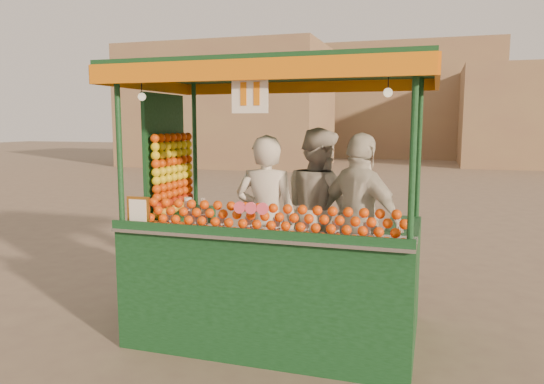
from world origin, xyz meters
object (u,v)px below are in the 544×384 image
(vendor_left, at_px, (266,220))
(vendor_middle, at_px, (319,210))
(juice_cart, at_px, (268,251))
(vendor_right, at_px, (360,221))

(vendor_left, xyz_separation_m, vendor_middle, (0.42, 0.62, 0.03))
(juice_cart, xyz_separation_m, vendor_middle, (0.37, 0.71, 0.33))
(vendor_left, height_order, vendor_right, vendor_right)
(vendor_right, bearing_deg, juice_cart, 52.35)
(vendor_middle, xyz_separation_m, vendor_right, (0.52, -0.41, -0.02))
(juice_cart, xyz_separation_m, vendor_left, (-0.05, 0.09, 0.30))
(vendor_left, relative_size, vendor_middle, 0.96)
(juice_cart, xyz_separation_m, vendor_right, (0.88, 0.29, 0.31))
(vendor_right, bearing_deg, vendor_middle, -4.81)
(juice_cart, bearing_deg, vendor_left, 117.65)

